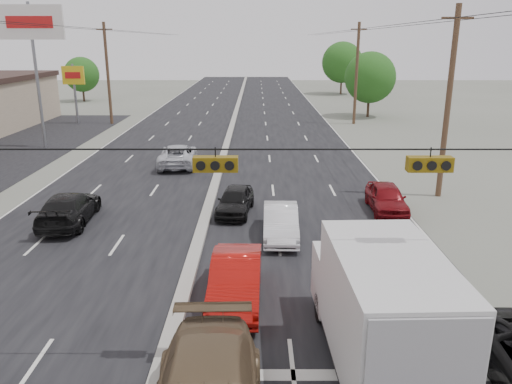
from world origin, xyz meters
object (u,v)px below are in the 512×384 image
at_px(queue_car_b, 281,222).
at_px(tree_right_far, 342,62).
at_px(red_sedan, 236,280).
at_px(queue_car_a, 235,201).
at_px(oncoming_near, 69,208).
at_px(box_truck, 379,308).
at_px(tree_right_mid, 370,77).
at_px(utility_pole_right_b, 448,103).
at_px(pole_sign_billboard, 31,32).
at_px(pole_sign_far, 74,80).
at_px(oncoming_far, 178,155).
at_px(tree_left_far, 82,74).
at_px(utility_pole_left_c, 108,73).
at_px(utility_pole_right_c, 357,73).
at_px(queue_car_e, 387,198).

bearing_deg(queue_car_b, tree_right_far, 79.71).
height_order(red_sedan, queue_car_a, red_sedan).
relative_size(queue_car_b, oncoming_near, 0.83).
bearing_deg(box_truck, tree_right_mid, 76.33).
relative_size(utility_pole_right_b, pole_sign_billboard, 0.91).
bearing_deg(utility_pole_right_b, queue_car_b, -145.86).
relative_size(pole_sign_far, tree_right_far, 0.74).
xyz_separation_m(box_truck, oncoming_near, (-11.83, 10.85, -1.05)).
distance_m(oncoming_near, oncoming_far, 11.71).
distance_m(tree_left_far, tree_right_far, 39.31).
relative_size(utility_pole_left_c, utility_pole_right_c, 1.00).
relative_size(utility_pole_right_c, tree_left_far, 1.63).
relative_size(pole_sign_billboard, tree_right_far, 1.35).
bearing_deg(tree_right_far, box_truck, -98.48).
distance_m(tree_right_mid, oncoming_far, 29.48).
distance_m(pole_sign_billboard, tree_right_far, 52.05).
height_order(tree_right_far, oncoming_far, tree_right_far).
bearing_deg(red_sedan, utility_pole_left_c, 112.59).
distance_m(utility_pole_right_c, tree_left_far, 39.90).
relative_size(red_sedan, queue_car_e, 1.12).
xyz_separation_m(box_truck, queue_car_b, (-2.03, 9.08, -1.09)).
bearing_deg(tree_right_far, utility_pole_left_c, -133.53).
relative_size(utility_pole_left_c, tree_left_far, 1.63).
bearing_deg(red_sedan, tree_right_mid, 73.70).
height_order(utility_pole_right_c, tree_right_far, utility_pole_right_c).
xyz_separation_m(pole_sign_billboard, queue_car_e, (23.44, -15.66, -8.17)).
distance_m(utility_pole_right_c, pole_sign_billboard, 29.78).
bearing_deg(tree_right_mid, oncoming_far, -127.72).
distance_m(queue_car_a, oncoming_far, 10.71).
bearing_deg(queue_car_e, oncoming_far, 142.94).
bearing_deg(oncoming_near, utility_pole_right_c, -126.07).
height_order(utility_pole_right_c, queue_car_b, utility_pole_right_c).
bearing_deg(tree_right_far, tree_left_far, -165.26).
xyz_separation_m(utility_pole_right_b, pole_sign_far, (-28.50, 25.00, -0.70)).
xyz_separation_m(red_sedan, oncoming_far, (-4.68, 18.52, -0.02)).
distance_m(utility_pole_right_c, queue_car_a, 30.40).
height_order(utility_pole_left_c, red_sedan, utility_pole_left_c).
bearing_deg(oncoming_far, utility_pole_right_b, 152.18).
distance_m(pole_sign_far, tree_right_far, 43.87).
bearing_deg(queue_car_e, pole_sign_far, 133.79).
distance_m(tree_left_far, oncoming_far, 42.76).
bearing_deg(tree_right_far, oncoming_far, -111.43).
bearing_deg(red_sedan, pole_sign_far, 117.18).
height_order(utility_pole_left_c, oncoming_near, utility_pole_left_c).
distance_m(utility_pole_left_c, pole_sign_billboard, 12.73).
relative_size(pole_sign_billboard, box_truck, 1.59).
bearing_deg(pole_sign_billboard, utility_pole_right_c, 23.96).
relative_size(utility_pole_right_b, red_sedan, 2.18).
bearing_deg(oncoming_far, queue_car_b, 112.46).
height_order(utility_pole_right_c, tree_left_far, utility_pole_right_c).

